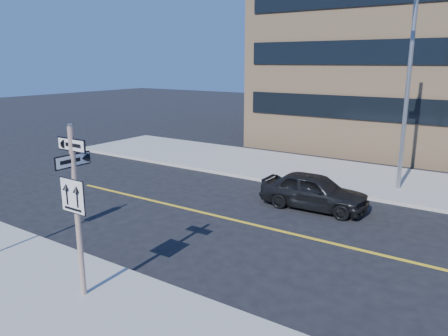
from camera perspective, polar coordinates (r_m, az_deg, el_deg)
The scene contains 5 objects.
ground at distance 12.82m, azimuth -8.79°, elevation -11.90°, with size 120.00×120.00×0.00m, color black.
sign_pole at distance 10.38m, azimuth -18.79°, elevation -4.26°, with size 0.92×0.92×4.06m.
parked_car_a at distance 17.05m, azimuth 11.66°, elevation -2.95°, with size 4.10×1.65×1.40m, color black.
streetlight_a at distance 19.54m, azimuth 22.80°, elevation 10.47°, with size 0.55×2.25×8.00m.
building_brick at distance 34.07m, azimuth 25.30°, elevation 18.37°, with size 18.00×18.00×18.00m, color tan.
Camera 1 is at (8.02, -8.35, 5.52)m, focal length 35.00 mm.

